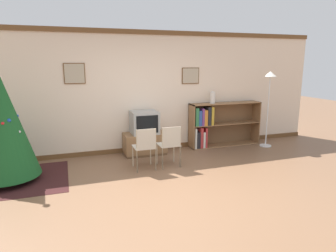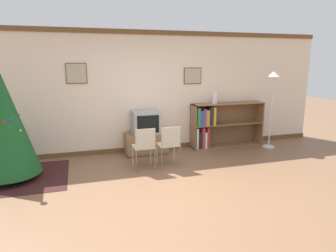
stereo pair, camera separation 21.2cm
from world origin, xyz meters
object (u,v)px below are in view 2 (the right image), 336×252
vase (215,98)px  tv_console (146,143)px  folding_chair_left (144,146)px  television (146,122)px  bookshelf (215,125)px  christmas_tree (4,122)px  folding_chair_right (170,144)px  standing_lamp (273,90)px

vase → tv_console: bearing=-177.0°
tv_console → folding_chair_left: size_ratio=1.12×
television → bookshelf: size_ratio=0.32×
christmas_tree → folding_chair_right: christmas_tree is taller
christmas_tree → standing_lamp: 5.60m
television → folding_chair_right: size_ratio=0.71×
television → folding_chair_right: bearing=-75.8°
christmas_tree → bookshelf: 4.45m
christmas_tree → folding_chair_left: size_ratio=2.49×
bookshelf → television: bearing=-177.1°
tv_console → bookshelf: (1.72, 0.09, 0.29)m
tv_console → bookshelf: 1.75m
tv_console → vase: 1.95m
folding_chair_left → folding_chair_right: size_ratio=1.00×
tv_console → folding_chair_left: folding_chair_left is taller
vase → folding_chair_left: bearing=-151.2°
folding_chair_right → vase: bearing=36.4°
folding_chair_right → vase: size_ratio=2.92×
christmas_tree → vase: (4.32, 0.85, 0.17)m
tv_console → standing_lamp: size_ratio=0.51×
folding_chair_left → folding_chair_right: 0.50m
standing_lamp → folding_chair_right: bearing=-166.9°
christmas_tree → folding_chair_left: bearing=-5.3°
folding_chair_left → standing_lamp: (3.20, 0.63, 0.91)m
folding_chair_right → vase: vase is taller
christmas_tree → folding_chair_right: 2.93m
tv_console → folding_chair_left: (-0.25, -0.98, 0.23)m
folding_chair_right → bookshelf: (1.48, 1.06, 0.05)m
folding_chair_right → standing_lamp: (2.71, 0.63, 0.91)m
christmas_tree → tv_console: bearing=16.1°
christmas_tree → folding_chair_left: 2.45m
folding_chair_left → bookshelf: bearing=28.4°
vase → standing_lamp: standing_lamp is taller
bookshelf → standing_lamp: standing_lamp is taller
bookshelf → vase: (-0.03, 0.00, 0.67)m
vase → standing_lamp: 1.34m
folding_chair_left → bookshelf: (1.97, 1.06, 0.05)m
tv_console → vase: vase is taller
vase → standing_lamp: bearing=-19.1°
tv_console → christmas_tree: bearing=-163.9°
folding_chair_left → tv_console: bearing=75.8°
folding_chair_left → bookshelf: size_ratio=0.46×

